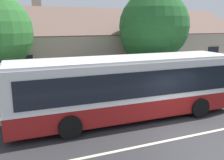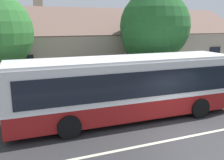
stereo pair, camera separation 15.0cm
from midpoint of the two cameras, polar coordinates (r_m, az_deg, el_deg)
ground_plane at (r=11.33m, az=18.09°, el=-12.07°), size 300.00×300.00×0.00m
sidewalk_far at (r=16.03m, az=4.39°, el=-3.80°), size 60.00×3.00×0.15m
lane_divider_stripe at (r=11.33m, az=18.09°, el=-12.05°), size 60.00×0.16×0.01m
community_building at (r=22.93m, az=-0.44°, el=6.25°), size 22.24×10.05×7.01m
transit_bus at (r=12.21m, az=3.71°, el=-1.43°), size 11.40×2.90×3.06m
street_tree_primary at (r=17.33m, az=9.59°, el=11.35°), size 4.84×4.75×6.85m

